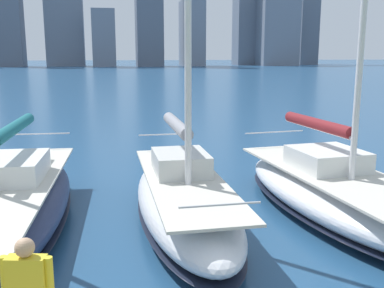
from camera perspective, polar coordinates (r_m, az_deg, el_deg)
name	(u,v)px	position (r m, az deg, el deg)	size (l,w,h in m)	color
city_skyline	(96,6)	(164.12, -12.06, 16.71)	(166.34, 23.68, 51.73)	slate
sailboat_maroon	(335,191)	(12.90, 17.72, -5.72)	(3.72, 8.69, 9.80)	white
sailboat_grey	(184,197)	(11.49, -1.05, -6.73)	(2.33, 7.78, 13.04)	white
sailboat_teal	(7,206)	(11.88, -22.46, -7.31)	(3.20, 9.66, 11.41)	navy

